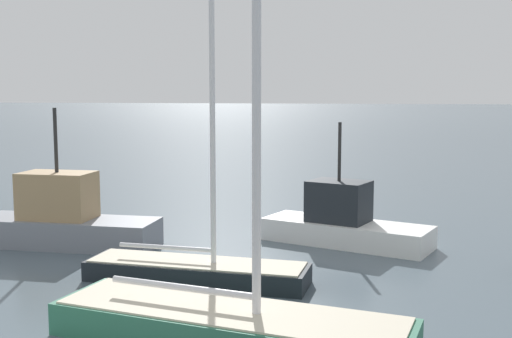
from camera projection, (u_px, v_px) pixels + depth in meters
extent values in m
cube|color=black|center=(197.00, 272.00, 16.32)|extent=(5.83, 1.67, 0.51)
cube|color=beige|center=(197.00, 262.00, 16.29)|extent=(5.60, 1.54, 0.04)
cylinder|color=silver|center=(212.00, 80.00, 15.63)|extent=(0.14, 0.14, 9.31)
cylinder|color=silver|center=(166.00, 247.00, 16.46)|extent=(2.60, 0.20, 0.11)
cube|color=#2D6B51|center=(229.00, 327.00, 12.27)|extent=(7.31, 3.06, 0.65)
cube|color=beige|center=(229.00, 310.00, 12.23)|extent=(7.01, 2.86, 0.04)
cylinder|color=silver|center=(257.00, 55.00, 11.45)|extent=(0.17, 0.17, 9.74)
cylinder|color=silver|center=(182.00, 288.00, 12.57)|extent=(3.17, 0.65, 0.14)
cube|color=white|center=(346.00, 233.00, 20.42)|extent=(5.69, 3.40, 0.72)
cube|color=#1E2328|center=(339.00, 201.00, 20.44)|extent=(2.19, 1.88, 1.32)
cylinder|color=#262626|center=(340.00, 152.00, 20.25)|extent=(0.11, 0.11, 1.89)
cube|color=gray|center=(67.00, 232.00, 20.18)|extent=(5.84, 1.92, 0.88)
cube|color=#A3845B|center=(58.00, 195.00, 20.10)|extent=(2.28, 1.41, 1.48)
cylinder|color=#262626|center=(56.00, 140.00, 19.89)|extent=(0.12, 0.12, 2.03)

